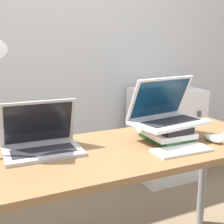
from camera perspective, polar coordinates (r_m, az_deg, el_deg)
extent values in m
cube|color=silver|center=(2.67, -11.22, 15.11)|extent=(8.00, 0.05, 2.70)
cube|color=brown|center=(1.51, 2.95, -6.94)|extent=(1.53, 0.61, 0.03)
cylinder|color=gray|center=(2.22, 16.24, -11.07)|extent=(0.05, 0.05, 0.71)
cube|color=#B2B2B7|center=(1.45, -12.52, -7.09)|extent=(0.35, 0.24, 0.02)
cube|color=#232328|center=(1.43, -12.43, -6.92)|extent=(0.29, 0.13, 0.00)
cube|color=#B2B2B7|center=(1.49, -13.31, -1.90)|extent=(0.35, 0.10, 0.22)
cube|color=black|center=(1.48, -13.27, -2.00)|extent=(0.31, 0.08, 0.19)
cube|color=#33753D|center=(1.62, 9.83, -4.57)|extent=(0.18, 0.25, 0.03)
cube|color=white|center=(1.61, 9.83, -3.65)|extent=(0.22, 0.26, 0.03)
cube|color=black|center=(1.62, 9.67, -2.53)|extent=(0.16, 0.27, 0.03)
cube|color=silver|center=(1.60, 10.37, -1.84)|extent=(0.40, 0.28, 0.02)
cube|color=#232328|center=(1.58, 10.73, -1.63)|extent=(0.32, 0.16, 0.00)
cube|color=silver|center=(1.62, 8.80, 2.62)|extent=(0.38, 0.15, 0.22)
cube|color=#0A2D4C|center=(1.62, 8.90, 2.53)|extent=(0.34, 0.13, 0.19)
cube|color=white|center=(1.47, 12.64, -6.82)|extent=(0.28, 0.13, 0.01)
cube|color=silver|center=(1.47, 12.65, -6.56)|extent=(0.25, 0.10, 0.00)
ellipsoid|color=white|center=(1.65, 18.01, -4.62)|extent=(0.06, 0.11, 0.04)
cube|color=white|center=(2.89, 9.65, -3.89)|extent=(0.55, 0.48, 0.82)
cube|color=#4C4C51|center=(2.79, 15.46, -3.93)|extent=(0.02, 0.02, 0.41)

